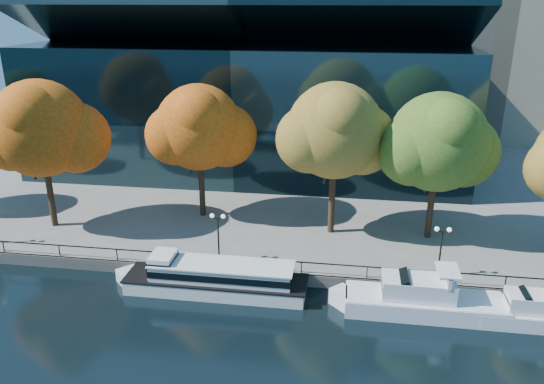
% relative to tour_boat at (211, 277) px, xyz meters
% --- Properties ---
extents(ground, '(160.00, 160.00, 0.00)m').
position_rel_tour_boat_xyz_m(ground, '(1.65, -1.32, -1.22)').
color(ground, black).
rests_on(ground, ground).
extents(promenade, '(90.00, 67.08, 1.00)m').
position_rel_tour_boat_xyz_m(promenade, '(1.65, 35.05, -0.72)').
color(promenade, slate).
rests_on(promenade, ground).
extents(railing, '(88.20, 0.08, 0.99)m').
position_rel_tour_boat_xyz_m(railing, '(1.65, 1.93, 0.72)').
color(railing, black).
rests_on(railing, promenade).
extents(convention_building, '(50.00, 24.57, 21.43)m').
position_rel_tour_boat_xyz_m(convention_building, '(-2.35, 30.47, 7.29)').
color(convention_building, black).
rests_on(convention_building, ground).
extents(tour_boat, '(15.09, 3.37, 2.86)m').
position_rel_tour_boat_xyz_m(tour_boat, '(0.00, 0.00, 0.00)').
color(tour_boat, white).
rests_on(tour_boat, ground).
extents(cruiser_near, '(12.27, 3.16, 3.56)m').
position_rel_tour_boat_xyz_m(cruiser_near, '(15.14, -0.70, -0.11)').
color(cruiser_near, white).
rests_on(cruiser_near, ground).
extents(cruiser_far, '(9.10, 2.52, 2.97)m').
position_rel_tour_boat_xyz_m(cruiser_far, '(22.79, -1.04, -0.27)').
color(cruiser_far, white).
rests_on(cruiser_far, ground).
extents(tree_1, '(10.73, 8.80, 13.53)m').
position_rel_tour_boat_xyz_m(tree_1, '(-16.86, 7.63, 8.84)').
color(tree_1, black).
rests_on(tree_1, promenade).
extents(tree_2, '(10.00, 8.20, 12.75)m').
position_rel_tour_boat_xyz_m(tree_2, '(-3.83, 12.08, 8.35)').
color(tree_2, black).
rests_on(tree_2, promenade).
extents(tree_3, '(10.33, 8.47, 13.53)m').
position_rel_tour_boat_xyz_m(tree_3, '(8.72, 9.96, 9.00)').
color(tree_3, black).
rests_on(tree_3, promenade).
extents(tree_4, '(10.43, 8.55, 12.87)m').
position_rel_tour_boat_xyz_m(tree_4, '(17.30, 10.10, 8.30)').
color(tree_4, black).
rests_on(tree_4, promenade).
extents(lamp_1, '(1.26, 0.36, 4.03)m').
position_rel_tour_boat_xyz_m(lamp_1, '(-0.17, 3.18, 2.76)').
color(lamp_1, black).
rests_on(lamp_1, promenade).
extents(lamp_2, '(1.26, 0.36, 4.03)m').
position_rel_tour_boat_xyz_m(lamp_2, '(17.05, 3.18, 2.76)').
color(lamp_2, black).
rests_on(lamp_2, promenade).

